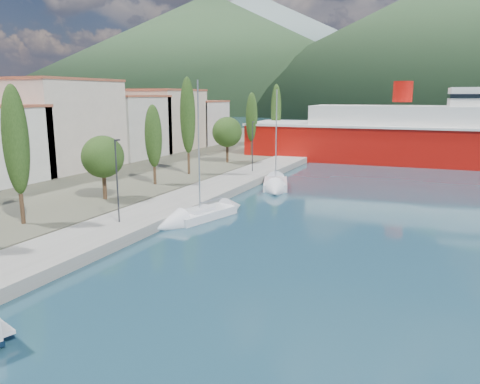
% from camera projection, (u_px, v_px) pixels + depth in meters
% --- Properties ---
extents(ground, '(1400.00, 1400.00, 0.00)m').
position_uv_depth(ground, '(397.00, 133.00, 127.38)').
color(ground, '#1E4152').
extents(quay, '(5.00, 88.00, 0.80)m').
position_uv_depth(quay, '(206.00, 193.00, 46.67)').
color(quay, gray).
rests_on(quay, ground).
extents(land_strip, '(70.00, 148.00, 0.70)m').
position_uv_depth(land_strip, '(15.00, 160.00, 70.69)').
color(land_strip, '#565644').
rests_on(land_strip, ground).
extents(town_buildings, '(9.20, 69.20, 11.30)m').
position_uv_depth(town_buildings, '(95.00, 128.00, 64.50)').
color(town_buildings, beige).
rests_on(town_buildings, land_strip).
extents(tree_row, '(4.16, 63.22, 11.36)m').
position_uv_depth(tree_row, '(184.00, 131.00, 54.27)').
color(tree_row, '#47301E').
rests_on(tree_row, land_strip).
extents(lamp_posts, '(0.15, 44.77, 6.06)m').
position_uv_depth(lamp_posts, '(137.00, 173.00, 35.91)').
color(lamp_posts, '#2D2D33').
rests_on(lamp_posts, quay).
extents(sailboat_near, '(4.27, 8.61, 11.98)m').
position_uv_depth(sailboat_near, '(186.00, 220.00, 36.94)').
color(sailboat_near, silver).
rests_on(sailboat_near, ground).
extents(sailboat_mid, '(4.92, 8.23, 11.53)m').
position_uv_depth(sailboat_mid, '(275.00, 188.00, 49.52)').
color(sailboat_mid, silver).
rests_on(sailboat_mid, ground).
extents(ferry, '(64.49, 17.19, 12.67)m').
position_uv_depth(ferry, '(465.00, 138.00, 68.30)').
color(ferry, '#B20F09').
rests_on(ferry, ground).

